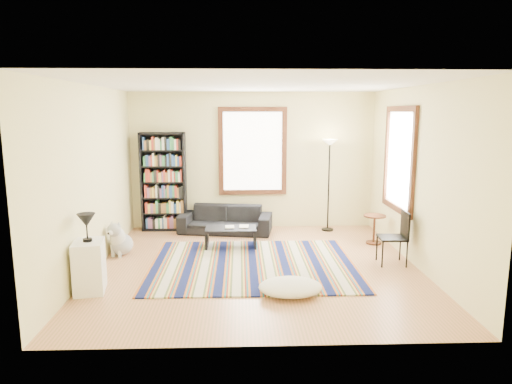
{
  "coord_description": "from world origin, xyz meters",
  "views": [
    {
      "loc": [
        -0.26,
        -6.88,
        2.41
      ],
      "look_at": [
        0.0,
        0.5,
        1.1
      ],
      "focal_mm": 32.0,
      "sensor_mm": 36.0,
      "label": 1
    }
  ],
  "objects_px": {
    "coffee_table": "(231,237)",
    "floor_cushion": "(290,287)",
    "side_table": "(374,229)",
    "white_cabinet": "(89,266)",
    "bookshelf": "(164,182)",
    "floor_lamp": "(329,186)",
    "dog": "(121,238)",
    "sofa": "(225,219)",
    "folding_chair": "(392,238)"
  },
  "relations": [
    {
      "from": "coffee_table",
      "to": "dog",
      "type": "bearing_deg",
      "value": -169.38
    },
    {
      "from": "sofa",
      "to": "folding_chair",
      "type": "distance_m",
      "value": 3.38
    },
    {
      "from": "sofa",
      "to": "coffee_table",
      "type": "distance_m",
      "value": 1.03
    },
    {
      "from": "side_table",
      "to": "white_cabinet",
      "type": "relative_size",
      "value": 0.77
    },
    {
      "from": "sofa",
      "to": "floor_lamp",
      "type": "distance_m",
      "value": 2.2
    },
    {
      "from": "sofa",
      "to": "floor_lamp",
      "type": "xyz_separation_m",
      "value": [
        2.09,
        0.1,
        0.66
      ]
    },
    {
      "from": "bookshelf",
      "to": "sofa",
      "type": "bearing_deg",
      "value": -12.16
    },
    {
      "from": "coffee_table",
      "to": "folding_chair",
      "type": "height_order",
      "value": "folding_chair"
    },
    {
      "from": "coffee_table",
      "to": "folding_chair",
      "type": "xyz_separation_m",
      "value": [
        2.58,
        -1.0,
        0.25
      ]
    },
    {
      "from": "white_cabinet",
      "to": "dog",
      "type": "xyz_separation_m",
      "value": [
        0.01,
        1.62,
        -0.06
      ]
    },
    {
      "from": "folding_chair",
      "to": "side_table",
      "type": "bearing_deg",
      "value": 90.37
    },
    {
      "from": "side_table",
      "to": "dog",
      "type": "xyz_separation_m",
      "value": [
        -4.49,
        -0.48,
        0.02
      ]
    },
    {
      "from": "floor_lamp",
      "to": "folding_chair",
      "type": "xyz_separation_m",
      "value": [
        0.62,
        -2.12,
        -0.5
      ]
    },
    {
      "from": "floor_lamp",
      "to": "folding_chair",
      "type": "relative_size",
      "value": 2.16
    },
    {
      "from": "folding_chair",
      "to": "dog",
      "type": "xyz_separation_m",
      "value": [
        -4.44,
        0.65,
        -0.14
      ]
    },
    {
      "from": "bookshelf",
      "to": "floor_lamp",
      "type": "bearing_deg",
      "value": -2.91
    },
    {
      "from": "side_table",
      "to": "floor_cushion",
      "type": "bearing_deg",
      "value": -127.78
    },
    {
      "from": "folding_chair",
      "to": "dog",
      "type": "distance_m",
      "value": 4.49
    },
    {
      "from": "white_cabinet",
      "to": "floor_lamp",
      "type": "bearing_deg",
      "value": 29.06
    },
    {
      "from": "floor_cushion",
      "to": "white_cabinet",
      "type": "relative_size",
      "value": 1.22
    },
    {
      "from": "white_cabinet",
      "to": "dog",
      "type": "distance_m",
      "value": 1.63
    },
    {
      "from": "bookshelf",
      "to": "folding_chair",
      "type": "relative_size",
      "value": 2.33
    },
    {
      "from": "bookshelf",
      "to": "side_table",
      "type": "height_order",
      "value": "bookshelf"
    },
    {
      "from": "floor_cushion",
      "to": "folding_chair",
      "type": "xyz_separation_m",
      "value": [
        1.75,
        1.19,
        0.32
      ]
    },
    {
      "from": "floor_lamp",
      "to": "dog",
      "type": "relative_size",
      "value": 3.18
    },
    {
      "from": "white_cabinet",
      "to": "floor_cushion",
      "type": "bearing_deg",
      "value": -14.38
    },
    {
      "from": "floor_cushion",
      "to": "side_table",
      "type": "distance_m",
      "value": 2.94
    },
    {
      "from": "floor_cushion",
      "to": "white_cabinet",
      "type": "bearing_deg",
      "value": 175.45
    },
    {
      "from": "folding_chair",
      "to": "floor_lamp",
      "type": "bearing_deg",
      "value": 109.23
    },
    {
      "from": "bookshelf",
      "to": "floor_cushion",
      "type": "xyz_separation_m",
      "value": [
        2.21,
        -3.47,
        -0.89
      ]
    },
    {
      "from": "folding_chair",
      "to": "white_cabinet",
      "type": "height_order",
      "value": "folding_chair"
    },
    {
      "from": "white_cabinet",
      "to": "coffee_table",
      "type": "bearing_deg",
      "value": 36.72
    },
    {
      "from": "bookshelf",
      "to": "dog",
      "type": "xyz_separation_m",
      "value": [
        -0.47,
        -1.64,
        -0.71
      ]
    },
    {
      "from": "floor_cushion",
      "to": "coffee_table",
      "type": "bearing_deg",
      "value": 110.81
    },
    {
      "from": "coffee_table",
      "to": "floor_lamp",
      "type": "height_order",
      "value": "floor_lamp"
    },
    {
      "from": "side_table",
      "to": "bookshelf",
      "type": "bearing_deg",
      "value": 163.99
    },
    {
      "from": "floor_cushion",
      "to": "side_table",
      "type": "bearing_deg",
      "value": 52.22
    },
    {
      "from": "bookshelf",
      "to": "coffee_table",
      "type": "xyz_separation_m",
      "value": [
        1.38,
        -1.29,
        -0.82
      ]
    },
    {
      "from": "floor_lamp",
      "to": "coffee_table",
      "type": "bearing_deg",
      "value": -150.33
    },
    {
      "from": "coffee_table",
      "to": "floor_cushion",
      "type": "bearing_deg",
      "value": -69.19
    },
    {
      "from": "coffee_table",
      "to": "side_table",
      "type": "relative_size",
      "value": 1.67
    },
    {
      "from": "bookshelf",
      "to": "white_cabinet",
      "type": "distance_m",
      "value": 3.36
    },
    {
      "from": "sofa",
      "to": "bookshelf",
      "type": "bearing_deg",
      "value": 176.72
    },
    {
      "from": "coffee_table",
      "to": "dog",
      "type": "relative_size",
      "value": 1.54
    },
    {
      "from": "sofa",
      "to": "bookshelf",
      "type": "relative_size",
      "value": 0.92
    },
    {
      "from": "side_table",
      "to": "white_cabinet",
      "type": "distance_m",
      "value": 4.97
    },
    {
      "from": "sofa",
      "to": "floor_lamp",
      "type": "relative_size",
      "value": 0.99
    },
    {
      "from": "floor_cushion",
      "to": "floor_lamp",
      "type": "height_order",
      "value": "floor_lamp"
    },
    {
      "from": "white_cabinet",
      "to": "dog",
      "type": "relative_size",
      "value": 1.2
    },
    {
      "from": "coffee_table",
      "to": "dog",
      "type": "height_order",
      "value": "dog"
    }
  ]
}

